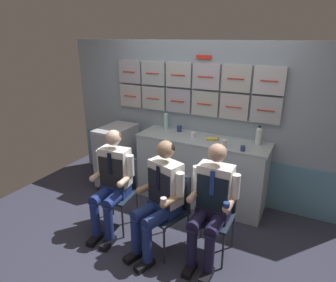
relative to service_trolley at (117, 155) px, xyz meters
The scene contains 17 objects.
ground 1.58m from the service_trolley, 39.48° to the right, with size 4.80×4.80×0.04m, color #323344.
galley_bulkhead 1.35m from the service_trolley, 20.52° to the left, with size 4.20×0.14×2.15m.
galley_counter 1.31m from the service_trolley, ahead, with size 1.75×0.53×0.93m.
service_trolley is the anchor object (origin of this frame).
folding_chair_left 0.98m from the service_trolley, 51.28° to the right, with size 0.44×0.44×0.84m.
crew_member_left 1.13m from the service_trolley, 55.88° to the right, with size 0.48×0.61×1.23m.
folding_chair_right 1.58m from the service_trolley, 32.15° to the right, with size 0.50×0.50×0.84m.
crew_member_right 1.64m from the service_trolley, 37.70° to the right, with size 0.51×0.66×1.24m.
folding_chair_near_trolley 1.92m from the service_trolley, 21.04° to the right, with size 0.40×0.41×0.84m.
crew_member_near_trolley 1.99m from the service_trolley, 25.41° to the right, with size 0.49×0.59×1.24m.
sparkling_bottle_green 2.08m from the service_trolley, ahead, with size 0.08×0.08×0.24m.
water_bottle_blue_cap 0.92m from the service_trolley, 24.83° to the left, with size 0.06×0.06×0.26m.
espresso_cup_small 1.71m from the service_trolley, ahead, with size 0.07×0.07×0.09m.
coffee_cup_white 1.06m from the service_trolley, 17.41° to the left, with size 0.07×0.07×0.08m.
paper_cup_tan 1.93m from the service_trolley, ahead, with size 0.06×0.06×0.06m.
paper_cup_blue 1.26m from the service_trolley, ahead, with size 0.06×0.06×0.07m.
snack_banana 1.51m from the service_trolley, ahead, with size 0.17×0.10×0.04m.
Camera 1 is at (1.41, -2.34, 2.21)m, focal length 31.35 mm.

